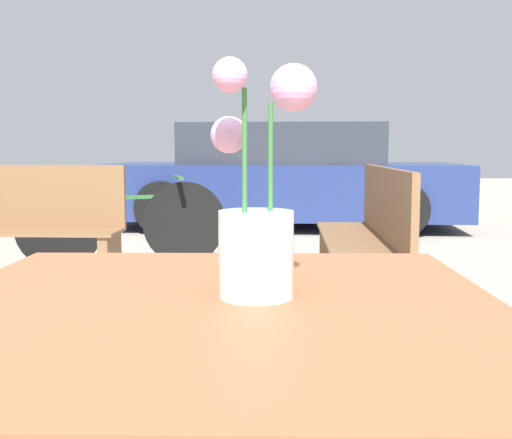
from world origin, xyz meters
TOP-DOWN VIEW (x-y plane):
  - table_front at (0.00, 0.00)m, footprint 0.82×0.86m
  - flower_vase at (0.06, 0.03)m, footprint 0.15×0.14m
  - bench_middle at (0.75, 2.68)m, footprint 0.47×1.67m
  - bicycle at (-0.92, 4.30)m, footprint 1.65×0.52m
  - parked_car at (0.55, 7.02)m, footprint 4.43×2.25m

SIDE VIEW (x-z plane):
  - bicycle at x=-0.92m, z-range -0.04..0.75m
  - bench_middle at x=0.75m, z-range 0.04..0.89m
  - parked_car at x=0.55m, z-range -0.03..1.22m
  - table_front at x=0.00m, z-range 0.26..1.00m
  - flower_vase at x=0.06m, z-range 0.68..1.01m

